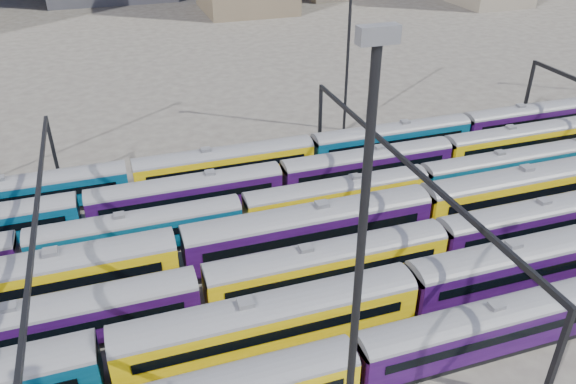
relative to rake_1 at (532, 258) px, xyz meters
name	(u,v)px	position (x,y,z in m)	size (l,w,h in m)	color
ground	(296,255)	(-16.54, 10.00, -2.84)	(500.00, 500.00, 0.00)	#3D3834
rake_1	(532,258)	(0.00, 0.00, 0.00)	(153.36, 3.20, 5.40)	black
rake_2	(328,261)	(-15.54, 5.00, -0.20)	(143.01, 2.99, 5.03)	black
rake_3	(179,249)	(-26.61, 10.00, 0.09)	(135.24, 3.30, 5.56)	black
rake_4	(423,179)	(-1.07, 15.00, -0.40)	(113.33, 2.77, 4.64)	black
rake_5	(82,208)	(-34.15, 20.00, -0.33)	(116.23, 2.84, 4.77)	black
rake_6	(130,175)	(-29.35, 25.00, -0.27)	(118.97, 2.90, 4.88)	black
gantry_1	(38,231)	(-36.54, 10.00, 3.95)	(0.35, 40.35, 8.03)	black
gantry_2	(404,171)	(-6.54, 10.00, 3.95)	(0.35, 40.35, 8.03)	black
mast_2	(356,306)	(-21.54, -12.00, 11.13)	(1.40, 0.50, 25.60)	black
mast_3	(350,22)	(-1.54, 34.00, 11.13)	(1.40, 0.50, 25.60)	black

